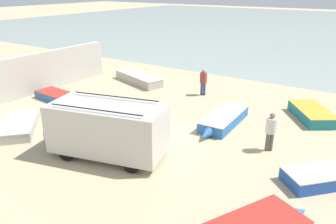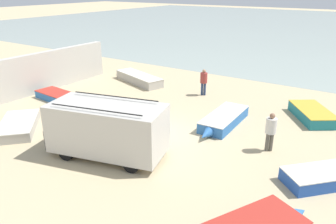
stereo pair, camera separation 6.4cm
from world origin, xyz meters
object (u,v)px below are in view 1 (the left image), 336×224
Objects in this scene: fishing_rowboat_1 at (62,98)px; fishing_rowboat_6 at (19,125)px; parked_van at (107,128)px; fishing_rowboat_2 at (223,120)px; fisherman_0 at (203,80)px; fishing_rowboat_5 at (137,78)px; fisherman_1 at (271,128)px; fishing_rowboat_3 at (327,176)px; fishing_rowboat_4 at (311,113)px.

fishing_rowboat_6 reaches higher than fishing_rowboat_1.
fishing_rowboat_1 is at bearing -40.44° from parked_van.
fisherman_0 reaches higher than fishing_rowboat_2.
fisherman_1 is at bearing 173.75° from fishing_rowboat_5.
parked_van reaches higher than fisherman_1.
fishing_rowboat_2 is at bearing 27.43° from fisherman_1.
fishing_rowboat_5 is 3.11× the size of fisherman_0.
parked_van is 1.48× the size of fishing_rowboat_6.
fisherman_1 is (5.76, 4.34, -0.21)m from parked_van.
fisherman_0 is at bearing 95.71° from fishing_rowboat_3.
fishing_rowboat_3 is 1.83× the size of fisherman_1.
fishing_rowboat_5 reaches higher than fishing_rowboat_3.
fisherman_0 is (-0.49, 9.81, -0.22)m from parked_van.
fishing_rowboat_6 is (-12.32, -10.08, -0.04)m from fishing_rowboat_4.
fishing_rowboat_4 is at bearing -163.09° from fishing_rowboat_5.
fisherman_1 reaches higher than fishing_rowboat_5.
fishing_rowboat_4 is (14.03, 5.88, 0.05)m from fishing_rowboat_1.
fishing_rowboat_1 is at bearing -79.51° from fishing_rowboat_2.
fishing_rowboat_3 is (8.41, 3.01, -1.03)m from parked_van.
fisherman_0 reaches higher than fishing_rowboat_1.
parked_van is at bearing 155.45° from fisherman_0.
fishing_rowboat_2 is 0.83× the size of fishing_rowboat_5.
fisherman_1 is at bearing -157.64° from parked_van.
fishing_rowboat_5 is at bearing 62.34° from fisherman_0.
fishing_rowboat_5 is at bearing 30.11° from fisherman_1.
fishing_rowboat_5 is (1.27, 6.21, 0.08)m from fishing_rowboat_1.
parked_van is 2.97× the size of fisherman_1.
parked_van reaches higher than fishing_rowboat_2.
parked_van is 8.99m from fishing_rowboat_3.
parked_van is at bearing 110.65° from fishing_rowboat_4.
fishing_rowboat_2 reaches higher than fishing_rowboat_1.
fishing_rowboat_2 is at bearing -167.60° from fisherman_0.
fisherman_0 is (-8.90, 6.81, 0.80)m from fishing_rowboat_3.
fisherman_1 reaches higher than fishing_rowboat_6.
fisherman_0 is 0.98× the size of fisherman_1.
fishing_rowboat_4 reaches higher than fishing_rowboat_6.
parked_van is 5.90m from fishing_rowboat_6.
fisherman_1 is at bearing 60.85° from fishing_rowboat_2.
fishing_rowboat_1 is 15.22m from fishing_rowboat_4.
fishing_rowboat_2 is 2.59× the size of fisherman_0.
fishing_rowboat_2 is 5.19m from fisherman_0.
fishing_rowboat_1 is 13.30m from fisherman_1.
fishing_rowboat_3 is (5.62, -2.86, -0.02)m from fishing_rowboat_2.
parked_van is 8.39m from fishing_rowboat_1.
fishing_rowboat_3 reaches higher than fishing_rowboat_6.
fishing_rowboat_5 is 3.06× the size of fisherman_1.
fisherman_0 reaches higher than fishing_rowboat_4.
fishing_rowboat_2 is at bearing 99.36° from fishing_rowboat_4.
fisherman_1 is (6.25, -5.48, 0.02)m from fisherman_0.
parked_van reaches higher than fishing_rowboat_6.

